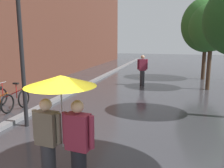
{
  "coord_description": "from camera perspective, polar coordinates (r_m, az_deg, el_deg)",
  "views": [
    {
      "loc": [
        1.75,
        -2.63,
        2.63
      ],
      "look_at": [
        -0.03,
        3.79,
        1.35
      ],
      "focal_mm": 37.92,
      "sensor_mm": 36.0,
      "label": 1
    }
  ],
  "objects": [
    {
      "name": "parked_bicycle_3",
      "position": [
        10.08,
        -22.88,
        -2.92
      ],
      "size": [
        1.09,
        0.72,
        0.96
      ],
      "color": "black",
      "rests_on": "ground"
    },
    {
      "name": "couple_under_umbrella",
      "position": [
        4.08,
        -12.02,
        -6.98
      ],
      "size": [
        1.21,
        1.19,
        2.04
      ],
      "color": "#2D2D33",
      "rests_on": "ground"
    },
    {
      "name": "street_lamp_post",
      "position": [
        7.35,
        -21.05,
        8.63
      ],
      "size": [
        0.24,
        0.24,
        4.15
      ],
      "color": "black",
      "rests_on": "ground"
    },
    {
      "name": "pedestrian_walking_midground",
      "position": [
        13.52,
        7.33,
        3.36
      ],
      "size": [
        0.57,
        0.33,
        1.73
      ],
      "color": "#2D2D33",
      "rests_on": "ground"
    },
    {
      "name": "street_tree_3",
      "position": [
        16.53,
        21.82,
        13.09
      ],
      "size": [
        3.13,
        3.13,
        5.22
      ],
      "color": "#473323",
      "rests_on": "ground"
    },
    {
      "name": "street_tree_2",
      "position": [
        13.17,
        22.94,
        12.48
      ],
      "size": [
        2.26,
        2.26,
        4.42
      ],
      "color": "#473323",
      "rests_on": "ground"
    },
    {
      "name": "kerb_strip",
      "position": [
        13.81,
        -5.79,
        0.08
      ],
      "size": [
        0.3,
        36.0,
        0.12
      ],
      "primitive_type": "cube",
      "color": "slate",
      "rests_on": "ground"
    }
  ]
}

